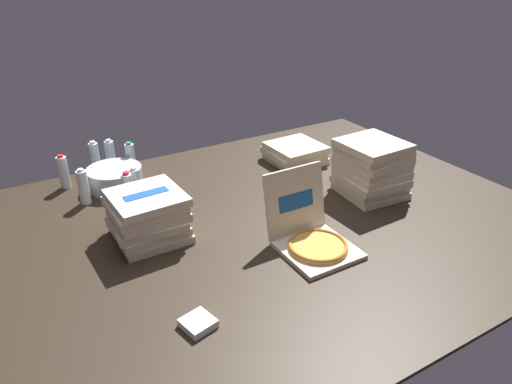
% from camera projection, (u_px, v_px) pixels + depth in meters
% --- Properties ---
extents(ground_plane, '(3.20, 2.40, 0.02)m').
position_uv_depth(ground_plane, '(261.00, 224.00, 2.67)').
color(ground_plane, '#2D2319').
extents(open_pizza_box, '(0.36, 0.44, 0.37)m').
position_uv_depth(open_pizza_box, '(311.00, 234.00, 2.41)').
color(open_pizza_box, beige).
rests_on(open_pizza_box, ground_plane).
extents(pizza_stack_center_far, '(0.38, 0.38, 0.13)m').
position_uv_depth(pizza_stack_center_far, '(295.00, 153.00, 3.40)').
color(pizza_stack_center_far, beige).
rests_on(pizza_stack_center_far, ground_plane).
extents(pizza_stack_right_mid, '(0.39, 0.38, 0.26)m').
position_uv_depth(pizza_stack_right_mid, '(148.00, 216.00, 2.46)').
color(pizza_stack_right_mid, beige).
rests_on(pizza_stack_right_mid, ground_plane).
extents(pizza_stack_center_near, '(0.39, 0.40, 0.35)m').
position_uv_depth(pizza_stack_center_near, '(372.00, 168.00, 2.90)').
color(pizza_stack_center_near, beige).
rests_on(pizza_stack_center_near, ground_plane).
extents(ice_bucket, '(0.35, 0.35, 0.13)m').
position_uv_depth(ice_bucket, '(115.00, 178.00, 3.03)').
color(ice_bucket, '#B7BABF').
rests_on(ice_bucket, ground_plane).
extents(water_bottle_0, '(0.06, 0.06, 0.23)m').
position_uv_depth(water_bottle_0, '(84.00, 187.00, 2.82)').
color(water_bottle_0, white).
rests_on(water_bottle_0, ground_plane).
extents(water_bottle_1, '(0.06, 0.06, 0.23)m').
position_uv_depth(water_bottle_1, '(64.00, 172.00, 3.01)').
color(water_bottle_1, white).
rests_on(water_bottle_1, ground_plane).
extents(water_bottle_2, '(0.06, 0.06, 0.23)m').
position_uv_depth(water_bottle_2, '(111.00, 156.00, 3.25)').
color(water_bottle_2, silver).
rests_on(water_bottle_2, ground_plane).
extents(water_bottle_3, '(0.06, 0.06, 0.23)m').
position_uv_depth(water_bottle_3, '(128.00, 190.00, 2.78)').
color(water_bottle_3, white).
rests_on(water_bottle_3, ground_plane).
extents(water_bottle_4, '(0.06, 0.06, 0.23)m').
position_uv_depth(water_bottle_4, '(135.00, 185.00, 2.84)').
color(water_bottle_4, silver).
rests_on(water_bottle_4, ground_plane).
extents(water_bottle_5, '(0.06, 0.06, 0.23)m').
position_uv_depth(water_bottle_5, '(95.00, 158.00, 3.22)').
color(water_bottle_5, silver).
rests_on(water_bottle_5, ground_plane).
extents(water_bottle_6, '(0.06, 0.06, 0.23)m').
position_uv_depth(water_bottle_6, '(131.00, 159.00, 3.20)').
color(water_bottle_6, silver).
rests_on(water_bottle_6, ground_plane).
extents(napkin_pile, '(0.15, 0.15, 0.03)m').
position_uv_depth(napkin_pile, '(198.00, 323.00, 1.92)').
color(napkin_pile, white).
rests_on(napkin_pile, ground_plane).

